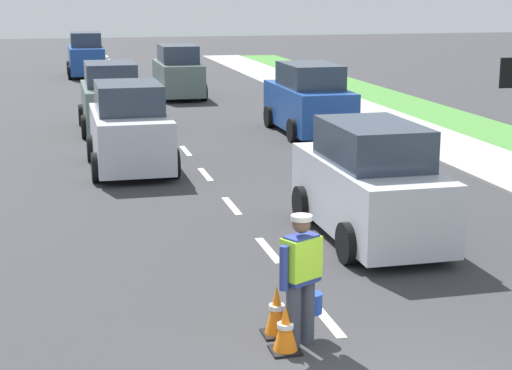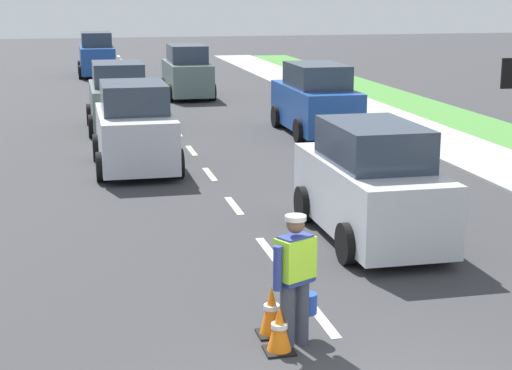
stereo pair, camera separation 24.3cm
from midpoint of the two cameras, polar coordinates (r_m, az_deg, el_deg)
ground_plane at (r=28.69m, az=-7.07°, el=4.68°), size 96.00×96.00×0.00m
lane_center_line at (r=32.82m, az=-7.94°, el=5.76°), size 0.14×46.40×0.01m
road_worker at (r=10.09m, az=2.49°, el=-6.12°), size 0.65×0.59×1.67m
traffic_cone_near at (r=10.58m, az=0.77°, el=-8.67°), size 0.36×0.36×0.66m
traffic_cone_far at (r=10.13m, az=1.35°, el=-9.92°), size 0.36×0.36×0.59m
car_outgoing_ahead at (r=14.53m, az=7.35°, el=-0.00°), size 1.87×4.11×2.07m
car_oncoming_second at (r=26.05m, az=-10.21°, el=5.85°), size 1.97×3.89×2.09m
car_parked_far at (r=25.13m, az=3.38°, el=5.80°), size 1.96×4.35×2.12m
car_outgoing_far at (r=33.69m, az=-5.61°, el=7.68°), size 1.87×3.91×2.11m
car_oncoming_lead at (r=20.27m, az=-9.04°, el=3.79°), size 1.99×3.87×2.10m
car_oncoming_third at (r=42.71m, az=-11.81°, el=8.71°), size 1.91×4.16×2.18m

